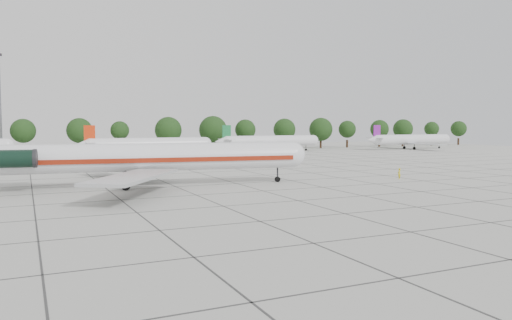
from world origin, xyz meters
The scene contains 9 objects.
ground centered at (0.00, 0.00, 0.00)m, with size 260.00×260.00×0.00m, color #B7B6AF.
apron_joints centered at (0.00, 15.00, 0.01)m, with size 170.00×170.00×0.02m, color #383838.
main_airliner centered at (-13.14, 9.86, 3.63)m, with size 43.72×34.18×10.29m.
ground_crew centered at (22.51, 3.16, 0.77)m, with size 0.56×0.37×1.53m, color #D6C10C.
bg_airliner_c centered at (1.76, 65.05, 2.91)m, with size 28.24×27.20×7.40m.
bg_airliner_d centered at (37.84, 73.61, 2.91)m, with size 28.24×27.20×7.40m.
bg_airliner_e centered at (83.28, 67.76, 2.91)m, with size 28.24×27.20×7.40m.
tree_line centered at (-11.68, 85.00, 5.98)m, with size 249.86×8.44×10.22m.
floodlight_mast centered at (-30.00, 92.00, 14.28)m, with size 1.60×1.60×25.45m.
Camera 1 is at (-24.61, -50.97, 7.62)m, focal length 35.00 mm.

